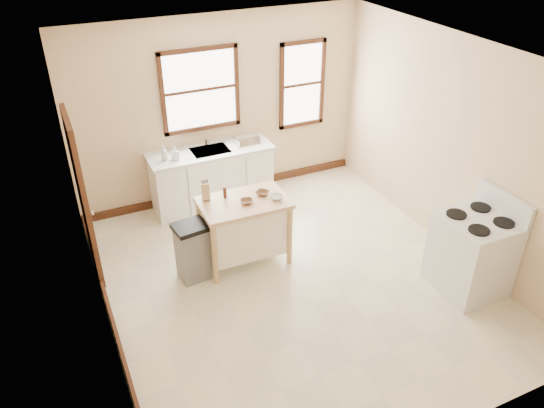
{
  "coord_description": "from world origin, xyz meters",
  "views": [
    {
      "loc": [
        -2.43,
        -4.63,
        4.29
      ],
      "look_at": [
        -0.12,
        0.4,
        0.94
      ],
      "focal_mm": 35.0,
      "sensor_mm": 36.0,
      "label": 1
    }
  ],
  "objects_px": {
    "dish_rack": "(247,140)",
    "bowl_c": "(277,197)",
    "trash_bin": "(193,252)",
    "gas_stove": "(474,245)",
    "bowl_a": "(247,202)",
    "kitchen_island": "(245,231)",
    "bowl_b": "(263,193)",
    "pepper_grinder": "(225,192)",
    "knife_block": "(206,192)",
    "soap_bottle_b": "(175,153)",
    "soap_bottle_a": "(164,153)"
  },
  "relations": [
    {
      "from": "bowl_a",
      "to": "trash_bin",
      "type": "xyz_separation_m",
      "value": [
        -0.74,
        -0.01,
        -0.53
      ]
    },
    {
      "from": "kitchen_island",
      "to": "knife_block",
      "type": "distance_m",
      "value": 0.73
    },
    {
      "from": "dish_rack",
      "to": "bowl_c",
      "type": "height_order",
      "value": "dish_rack"
    },
    {
      "from": "soap_bottle_a",
      "to": "gas_stove",
      "type": "bearing_deg",
      "value": -65.0
    },
    {
      "from": "bowl_c",
      "to": "gas_stove",
      "type": "bearing_deg",
      "value": -38.98
    },
    {
      "from": "soap_bottle_b",
      "to": "knife_block",
      "type": "distance_m",
      "value": 1.21
    },
    {
      "from": "kitchen_island",
      "to": "knife_block",
      "type": "height_order",
      "value": "knife_block"
    },
    {
      "from": "bowl_a",
      "to": "dish_rack",
      "type": "bearing_deg",
      "value": 67.47
    },
    {
      "from": "dish_rack",
      "to": "pepper_grinder",
      "type": "bearing_deg",
      "value": -111.12
    },
    {
      "from": "bowl_c",
      "to": "bowl_a",
      "type": "bearing_deg",
      "value": 169.93
    },
    {
      "from": "kitchen_island",
      "to": "pepper_grinder",
      "type": "relative_size",
      "value": 7.37
    },
    {
      "from": "soap_bottle_b",
      "to": "soap_bottle_a",
      "type": "bearing_deg",
      "value": 161.19
    },
    {
      "from": "soap_bottle_a",
      "to": "bowl_b",
      "type": "relative_size",
      "value": 1.31
    },
    {
      "from": "soap_bottle_a",
      "to": "soap_bottle_b",
      "type": "bearing_deg",
      "value": -32.71
    },
    {
      "from": "kitchen_island",
      "to": "bowl_b",
      "type": "bearing_deg",
      "value": 11.62
    },
    {
      "from": "kitchen_island",
      "to": "bowl_b",
      "type": "distance_m",
      "value": 0.55
    },
    {
      "from": "trash_bin",
      "to": "gas_stove",
      "type": "bearing_deg",
      "value": -34.98
    },
    {
      "from": "bowl_a",
      "to": "bowl_b",
      "type": "bearing_deg",
      "value": 22.94
    },
    {
      "from": "bowl_c",
      "to": "gas_stove",
      "type": "relative_size",
      "value": 0.13
    },
    {
      "from": "bowl_b",
      "to": "trash_bin",
      "type": "xyz_separation_m",
      "value": [
        -1.0,
        -0.12,
        -0.53
      ]
    },
    {
      "from": "bowl_a",
      "to": "bowl_b",
      "type": "height_order",
      "value": "bowl_b"
    },
    {
      "from": "soap_bottle_a",
      "to": "pepper_grinder",
      "type": "bearing_deg",
      "value": -89.6
    },
    {
      "from": "pepper_grinder",
      "to": "gas_stove",
      "type": "bearing_deg",
      "value": -36.65
    },
    {
      "from": "pepper_grinder",
      "to": "trash_bin",
      "type": "relative_size",
      "value": 0.19
    },
    {
      "from": "dish_rack",
      "to": "bowl_a",
      "type": "height_order",
      "value": "dish_rack"
    },
    {
      "from": "knife_block",
      "to": "gas_stove",
      "type": "height_order",
      "value": "gas_stove"
    },
    {
      "from": "trash_bin",
      "to": "gas_stove",
      "type": "distance_m",
      "value": 3.38
    },
    {
      "from": "dish_rack",
      "to": "trash_bin",
      "type": "bearing_deg",
      "value": -119.88
    },
    {
      "from": "soap_bottle_b",
      "to": "gas_stove",
      "type": "xyz_separation_m",
      "value": [
        2.72,
        -3.09,
        -0.39
      ]
    },
    {
      "from": "soap_bottle_a",
      "to": "bowl_a",
      "type": "relative_size",
      "value": 1.35
    },
    {
      "from": "trash_bin",
      "to": "soap_bottle_a",
      "type": "bearing_deg",
      "value": 78.36
    },
    {
      "from": "bowl_c",
      "to": "kitchen_island",
      "type": "bearing_deg",
      "value": 162.16
    },
    {
      "from": "bowl_a",
      "to": "gas_stove",
      "type": "relative_size",
      "value": 0.13
    },
    {
      "from": "bowl_c",
      "to": "gas_stove",
      "type": "height_order",
      "value": "gas_stove"
    },
    {
      "from": "kitchen_island",
      "to": "bowl_c",
      "type": "relative_size",
      "value": 7.02
    },
    {
      "from": "kitchen_island",
      "to": "bowl_a",
      "type": "distance_m",
      "value": 0.48
    },
    {
      "from": "trash_bin",
      "to": "bowl_c",
      "type": "bearing_deg",
      "value": -10.13
    },
    {
      "from": "knife_block",
      "to": "pepper_grinder",
      "type": "xyz_separation_m",
      "value": [
        0.23,
        -0.06,
        -0.02
      ]
    },
    {
      "from": "pepper_grinder",
      "to": "bowl_b",
      "type": "relative_size",
      "value": 0.91
    },
    {
      "from": "bowl_c",
      "to": "gas_stove",
      "type": "xyz_separation_m",
      "value": [
        1.87,
        -1.51,
        -0.3
      ]
    },
    {
      "from": "soap_bottle_b",
      "to": "pepper_grinder",
      "type": "height_order",
      "value": "soap_bottle_b"
    },
    {
      "from": "pepper_grinder",
      "to": "trash_bin",
      "type": "height_order",
      "value": "pepper_grinder"
    },
    {
      "from": "kitchen_island",
      "to": "bowl_a",
      "type": "xyz_separation_m",
      "value": [
        0.02,
        -0.06,
        0.47
      ]
    },
    {
      "from": "bowl_a",
      "to": "bowl_c",
      "type": "bearing_deg",
      "value": -10.07
    },
    {
      "from": "dish_rack",
      "to": "kitchen_island",
      "type": "relative_size",
      "value": 0.33
    },
    {
      "from": "soap_bottle_b",
      "to": "bowl_a",
      "type": "relative_size",
      "value": 1.18
    },
    {
      "from": "pepper_grinder",
      "to": "gas_stove",
      "type": "height_order",
      "value": "gas_stove"
    },
    {
      "from": "dish_rack",
      "to": "kitchen_island",
      "type": "distance_m",
      "value": 1.76
    },
    {
      "from": "kitchen_island",
      "to": "trash_bin",
      "type": "height_order",
      "value": "kitchen_island"
    },
    {
      "from": "bowl_b",
      "to": "bowl_c",
      "type": "xyz_separation_m",
      "value": [
        0.12,
        -0.18,
        0.0
      ]
    }
  ]
}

